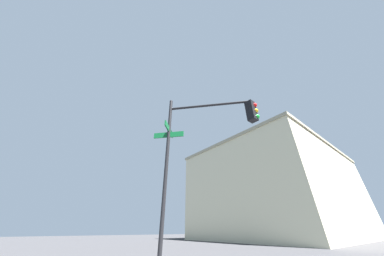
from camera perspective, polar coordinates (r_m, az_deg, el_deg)
traffic_signal_near at (r=6.12m, az=4.81°, el=-2.23°), size 2.85×2.60×5.75m
building_stucco at (r=33.91m, az=26.61°, el=-18.96°), size 18.23×25.40×12.26m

